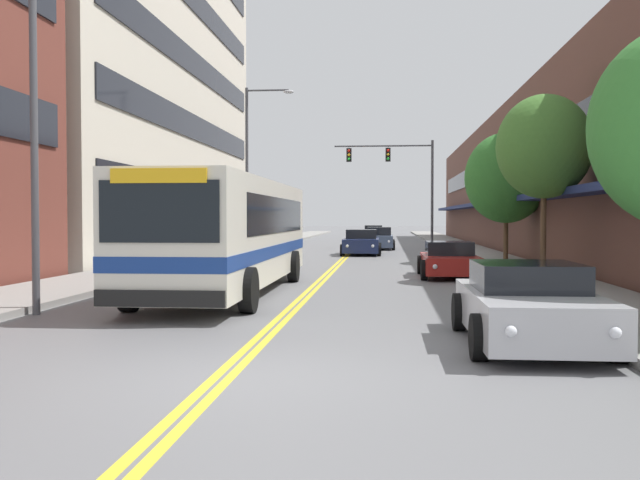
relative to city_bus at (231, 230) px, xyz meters
The scene contains 19 objects.
ground_plane 26.80m from the city_bus, 85.33° to the left, with size 240.00×240.00×0.00m, color slate.
sidewalk_left 27.14m from the city_bus, 100.25° to the left, with size 3.00×106.00×0.16m.
sidewalk_right 28.24m from the city_bus, 71.01° to the left, with size 3.00×106.00×0.16m.
centre_line 26.80m from the city_bus, 85.33° to the left, with size 0.34×106.00×0.01m.
office_tower_left 26.30m from the city_bus, 121.62° to the left, with size 12.08×30.26×25.12m.
storefront_row_right 30.65m from the city_bus, 60.79° to the left, with size 9.10×68.00×8.55m.
city_bus is the anchor object (origin of this frame).
car_white_parked_left_mid 13.34m from the city_bus, 99.09° to the left, with size 2.07×4.30×1.35m.
car_silver_parked_right_foreground 10.08m from the city_bus, 48.88° to the right, with size 2.17×4.59×1.33m.
car_red_parked_right_mid 8.63m from the city_bus, 40.88° to the left, with size 2.08×4.36×1.23m.
car_slate_blue_moving_lead 27.24m from the city_bus, 81.88° to the left, with size 2.02×4.31×1.44m.
car_navy_moving_second 20.25m from the city_bus, 81.66° to the left, with size 2.18×4.49×1.40m.
car_charcoal_moving_third 48.09m from the city_bus, 86.29° to the left, with size 2.15×4.19×1.32m.
traffic_signal_mast 29.84m from the city_bus, 79.89° to the left, with size 6.70×0.38×7.26m.
street_lamp_left_near 6.66m from the city_bus, 120.61° to the right, with size 1.93×0.28×8.92m.
street_lamp_left_far 18.74m from the city_bus, 98.70° to the left, with size 2.61×0.28×8.96m.
street_tree_right_mid 10.46m from the city_bus, 23.37° to the left, with size 3.02×3.02×5.83m.
street_tree_right_far 16.57m from the city_bus, 54.03° to the left, with size 3.70×3.70×5.72m.
fire_hydrant 9.07m from the city_bus, 25.48° to the right, with size 0.28×0.20×0.85m.
Camera 1 is at (2.10, -9.02, 2.07)m, focal length 40.00 mm.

